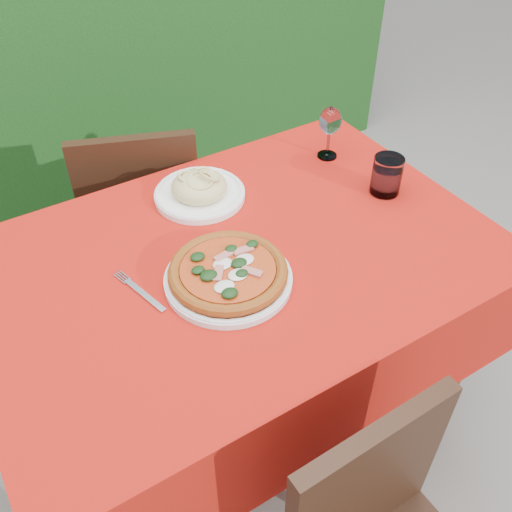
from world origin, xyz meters
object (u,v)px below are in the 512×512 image
pizza_plate (228,274)px  chair_far (144,216)px  water_glass (386,177)px  wine_glass (330,123)px  pasta_plate (199,190)px  fork (145,295)px

pizza_plate → chair_far: bearing=86.4°
chair_far → water_glass: water_glass is taller
wine_glass → pizza_plate: bearing=-149.1°
pizza_plate → water_glass: size_ratio=3.10×
water_glass → wine_glass: bearing=96.0°
pasta_plate → pizza_plate: bearing=-106.5°
pasta_plate → wine_glass: (0.42, -0.02, 0.09)m
pasta_plate → fork: pasta_plate is taller
pasta_plate → fork: (-0.28, -0.27, -0.02)m
water_glass → wine_glass: 0.24m
pizza_plate → water_glass: 0.55m
pasta_plate → water_glass: water_glass is taller
chair_far → fork: bearing=90.6°
chair_far → fork: 0.71m
chair_far → wine_glass: 0.71m
pizza_plate → fork: 0.19m
fork → wine_glass: bearing=5.9°
chair_far → fork: size_ratio=4.46×
pizza_plate → water_glass: water_glass is taller
pasta_plate → wine_glass: wine_glass is taller
pizza_plate → pasta_plate: bearing=73.5°
pasta_plate → water_glass: size_ratio=2.29×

